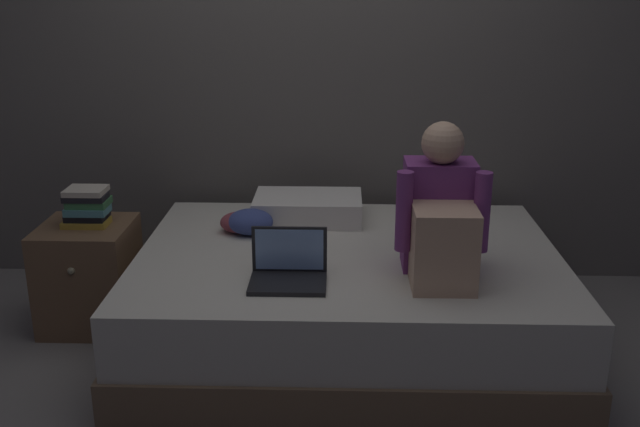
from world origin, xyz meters
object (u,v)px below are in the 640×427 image
book_stack (87,207)px  laptop (289,269)px  pillow (308,208)px  bed (348,297)px  clothes_pile (246,222)px  nightstand (89,275)px  person_sitting (441,219)px

book_stack → laptop: bearing=-27.0°
book_stack → pillow: bearing=15.2°
bed → clothes_pile: (-0.51, 0.24, 0.29)m
nightstand → person_sitting: 1.79m
pillow → clothes_pile: pillow is taller
laptop → clothes_pile: laptop is taller
person_sitting → bed: bearing=145.8°
book_stack → nightstand: bearing=-164.1°
person_sitting → laptop: (-0.64, -0.10, -0.20)m
bed → laptop: bearing=-125.2°
bed → person_sitting: bearing=-34.2°
person_sitting → pillow: bearing=129.9°
person_sitting → book_stack: (-1.66, 0.42, -0.10)m
bed → pillow: 0.58m
pillow → book_stack: (-1.07, -0.29, 0.09)m
bed → pillow: pillow is taller
bed → person_sitting: size_ratio=3.05×
person_sitting → clothes_pile: bearing=151.0°
laptop → clothes_pile: bearing=113.2°
bed → laptop: (-0.25, -0.36, 0.29)m
person_sitting → pillow: (-0.59, 0.71, -0.19)m
bed → clothes_pile: 0.64m
bed → pillow: bearing=115.1°
nightstand → pillow: bearing=15.2°
bed → nightstand: (-1.30, 0.15, 0.03)m
pillow → clothes_pile: size_ratio=2.09×
laptop → book_stack: book_stack is taller
person_sitting → laptop: bearing=-171.0°
nightstand → book_stack: book_stack is taller
laptop → nightstand: bearing=153.7°
laptop → bed: bearing=54.8°
nightstand → clothes_pile: clothes_pile is taller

